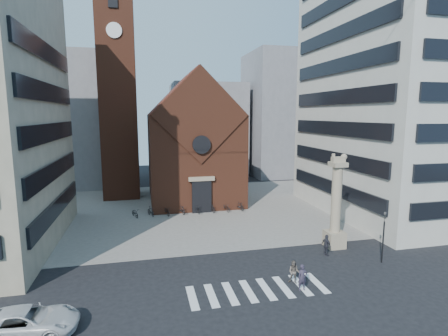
{
  "coord_description": "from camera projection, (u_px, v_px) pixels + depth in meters",
  "views": [
    {
      "loc": [
        -6.89,
        -24.58,
        12.11
      ],
      "look_at": [
        0.74,
        8.0,
        6.94
      ],
      "focal_mm": 28.0,
      "sensor_mm": 36.0,
      "label": 1
    }
  ],
  "objects": [
    {
      "name": "building_right",
      "position": [
        406.0,
        81.0,
        41.56
      ],
      "size": [
        18.0,
        22.0,
        32.0
      ],
      "primitive_type": "cube",
      "color": "beige",
      "rests_on": "ground"
    },
    {
      "name": "bg_block_right",
      "position": [
        288.0,
        115.0,
        70.59
      ],
      "size": [
        16.0,
        14.0,
        24.0
      ],
      "primitive_type": "cube",
      "color": "gray",
      "rests_on": "ground"
    },
    {
      "name": "scooter_2",
      "position": [
        166.0,
        211.0,
        42.13
      ],
      "size": [
        1.3,
        2.02,
        1.0
      ],
      "primitive_type": "imported",
      "rotation": [
        0.0,
        0.0,
        0.36
      ],
      "color": "black",
      "rests_on": "piazza"
    },
    {
      "name": "pedestrian_2",
      "position": [
        326.0,
        245.0,
        30.1
      ],
      "size": [
        0.65,
        1.15,
        1.86
      ],
      "primitive_type": "imported",
      "rotation": [
        0.0,
        0.0,
        1.76
      ],
      "color": "#2B2A33",
      "rests_on": "ground"
    },
    {
      "name": "lion_column",
      "position": [
        336.0,
        211.0,
        31.67
      ],
      "size": [
        1.63,
        1.6,
        8.68
      ],
      "color": "tan",
      "rests_on": "ground"
    },
    {
      "name": "scooter_4",
      "position": [
        196.0,
        209.0,
        42.95
      ],
      "size": [
        1.3,
        2.02,
        1.0
      ],
      "primitive_type": "imported",
      "rotation": [
        0.0,
        0.0,
        0.36
      ],
      "color": "black",
      "rests_on": "piazza"
    },
    {
      "name": "scooter_3",
      "position": [
        181.0,
        210.0,
        42.53
      ],
      "size": [
        1.15,
        1.92,
        1.11
      ],
      "primitive_type": "imported",
      "rotation": [
        0.0,
        0.0,
        0.36
      ],
      "color": "black",
      "rests_on": "piazza"
    },
    {
      "name": "scooter_7",
      "position": [
        239.0,
        206.0,
        44.19
      ],
      "size": [
        1.15,
        1.92,
        1.11
      ],
      "primitive_type": "imported",
      "rotation": [
        0.0,
        0.0,
        0.36
      ],
      "color": "black",
      "rests_on": "piazza"
    },
    {
      "name": "traffic_light",
      "position": [
        383.0,
        236.0,
        28.44
      ],
      "size": [
        0.13,
        0.16,
        4.3
      ],
      "color": "black",
      "rests_on": "ground"
    },
    {
      "name": "piazza",
      "position": [
        199.0,
        208.0,
        45.33
      ],
      "size": [
        46.0,
        30.0,
        0.05
      ],
      "primitive_type": "cube",
      "color": "gray",
      "rests_on": "ground"
    },
    {
      "name": "scooter_5",
      "position": [
        211.0,
        208.0,
        43.36
      ],
      "size": [
        1.15,
        1.92,
        1.11
      ],
      "primitive_type": "imported",
      "rotation": [
        0.0,
        0.0,
        0.36
      ],
      "color": "black",
      "rests_on": "piazza"
    },
    {
      "name": "campanile",
      "position": [
        118.0,
        88.0,
        49.33
      ],
      "size": [
        5.5,
        5.5,
        31.2
      ],
      "color": "brown",
      "rests_on": "ground"
    },
    {
      "name": "pedestrian_0",
      "position": [
        302.0,
        277.0,
        24.15
      ],
      "size": [
        0.68,
        0.45,
        1.85
      ],
      "primitive_type": "imported",
      "rotation": [
        0.0,
        0.0,
        -0.0
      ],
      "color": "#2F293A",
      "rests_on": "ground"
    },
    {
      "name": "scooter_0",
      "position": [
        135.0,
        213.0,
        41.3
      ],
      "size": [
        1.3,
        2.02,
        1.0
      ],
      "primitive_type": "imported",
      "rotation": [
        0.0,
        0.0,
        0.36
      ],
      "color": "black",
      "rests_on": "piazza"
    },
    {
      "name": "scooter_1",
      "position": [
        151.0,
        211.0,
        41.71
      ],
      "size": [
        1.15,
        1.92,
        1.11
      ],
      "primitive_type": "imported",
      "rotation": [
        0.0,
        0.0,
        0.36
      ],
      "color": "black",
      "rests_on": "piazza"
    },
    {
      "name": "bg_block_left",
      "position": [
        63.0,
        121.0,
        59.35
      ],
      "size": [
        16.0,
        14.0,
        22.0
      ],
      "primitive_type": "cube",
      "color": "gray",
      "rests_on": "ground"
    },
    {
      "name": "zebra_crossing",
      "position": [
        257.0,
        290.0,
        24.29
      ],
      "size": [
        10.2,
        3.2,
        0.01
      ],
      "primitive_type": null,
      "color": "white",
      "rests_on": "ground"
    },
    {
      "name": "scooter_6",
      "position": [
        225.0,
        207.0,
        43.78
      ],
      "size": [
        1.3,
        2.02,
        1.0
      ],
      "primitive_type": "imported",
      "rotation": [
        0.0,
        0.0,
        0.36
      ],
      "color": "black",
      "rests_on": "piazza"
    },
    {
      "name": "pedestrian_1",
      "position": [
        294.0,
        272.0,
        25.17
      ],
      "size": [
        1.04,
        0.99,
        1.69
      ],
      "primitive_type": "imported",
      "rotation": [
        0.0,
        0.0,
        -0.61
      ],
      "color": "#5F554C",
      "rests_on": "ground"
    },
    {
      "name": "bg_block_mid",
      "position": [
        208.0,
        130.0,
        70.33
      ],
      "size": [
        14.0,
        12.0,
        18.0
      ],
      "primitive_type": "cube",
      "color": "gray",
      "rests_on": "ground"
    },
    {
      "name": "white_car",
      "position": [
        26.0,
        322.0,
        19.23
      ],
      "size": [
        5.68,
        2.81,
        1.55
      ],
      "primitive_type": "imported",
      "rotation": [
        0.0,
        0.0,
        1.53
      ],
      "color": "silver",
      "rests_on": "ground"
    },
    {
      "name": "ground",
      "position": [
        238.0,
        272.0,
        27.05
      ],
      "size": [
        120.0,
        120.0,
        0.0
      ],
      "primitive_type": "plane",
      "color": "black",
      "rests_on": "ground"
    },
    {
      "name": "church",
      "position": [
        192.0,
        143.0,
        49.92
      ],
      "size": [
        12.0,
        16.65,
        18.0
      ],
      "color": "brown",
      "rests_on": "ground"
    }
  ]
}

